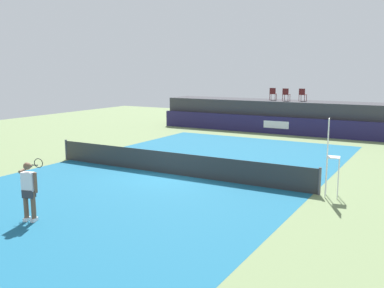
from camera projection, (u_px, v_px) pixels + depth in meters
The scene contains 12 objects.
ground_plane at pixel (205, 161), 21.06m from camera, with size 48.00×48.00×0.00m, color #6B7F51.
court_inner at pixel (172, 174), 18.50m from camera, with size 12.00×22.00×0.00m, color #16597A.
sponsor_wall at pixel (276, 125), 29.95m from camera, with size 18.00×0.22×1.20m.
spectator_platform at pixel (285, 116), 31.41m from camera, with size 18.00×2.80×2.20m, color #38383D.
spectator_chair_far_left at pixel (273, 93), 31.65m from camera, with size 0.48×0.48×0.89m.
spectator_chair_left at pixel (286, 94), 30.83m from camera, with size 0.45×0.45×0.89m.
spectator_chair_center at pixel (303, 94), 30.61m from camera, with size 0.48×0.48×0.89m.
umpire_chair at pixel (330, 152), 15.03m from camera, with size 0.51×0.51×2.76m.
tennis_net at pixel (172, 163), 18.41m from camera, with size 12.40×0.02×0.95m, color #2D2D2D.
net_post_near at pixel (66, 150), 21.44m from camera, with size 0.10×0.10×1.00m, color #4C4C51.
net_post_far at pixel (320, 181), 15.38m from camera, with size 0.10×0.10×1.00m, color #4C4C51.
tennis_player at pixel (29, 189), 12.67m from camera, with size 0.95×1.10×1.77m.
Camera 1 is at (9.66, -15.22, 4.42)m, focal length 40.56 mm.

